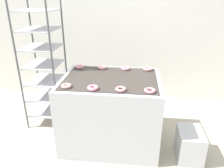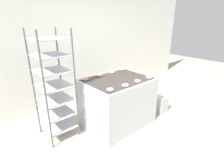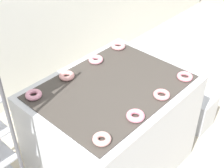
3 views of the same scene
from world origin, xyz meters
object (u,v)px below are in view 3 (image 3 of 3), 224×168
at_px(donut_near_right, 185,77).
at_px(donut_far_left, 34,95).
at_px(donut_far_right, 118,46).
at_px(donut_near_midleft, 135,116).
at_px(fryer_machine, 112,129).
at_px(donut_near_midright, 162,95).
at_px(donut_near_left, 102,139).
at_px(glaze_bin, 193,109).
at_px(donut_far_midleft, 67,76).
at_px(donut_far_midright, 96,60).

height_order(donut_near_right, donut_far_left, donut_far_left).
bearing_deg(donut_far_left, donut_far_right, 1.07).
xyz_separation_m(donut_near_midleft, donut_far_left, (-0.32, 0.68, -0.00)).
relative_size(fryer_machine, donut_near_midleft, 9.78).
distance_m(donut_near_midright, donut_near_right, 0.31).
relative_size(donut_near_left, donut_near_midright, 0.97).
xyz_separation_m(glaze_bin, donut_near_left, (-1.44, -0.10, 0.74)).
height_order(fryer_machine, donut_near_midright, donut_near_midright).
relative_size(fryer_machine, donut_far_midleft, 10.04).
height_order(donut_near_left, donut_far_midright, donut_far_midright).
xyz_separation_m(donut_near_left, donut_far_midright, (0.62, 0.66, 0.00)).
distance_m(donut_near_midleft, donut_far_midright, 0.75).
bearing_deg(fryer_machine, donut_far_midleft, 115.28).
xyz_separation_m(glaze_bin, donut_far_right, (-0.52, 0.58, 0.74)).
bearing_deg(donut_near_left, glaze_bin, 3.79).
distance_m(glaze_bin, donut_near_right, 0.92).
height_order(donut_far_left, donut_far_right, donut_far_right).
bearing_deg(glaze_bin, donut_near_right, -167.94).
xyz_separation_m(fryer_machine, donut_near_right, (0.46, -0.35, 0.47)).
relative_size(donut_near_midleft, donut_far_midright, 1.01).
distance_m(donut_near_midleft, donut_far_left, 0.75).
distance_m(donut_near_midright, donut_far_midleft, 0.75).
height_order(glaze_bin, donut_near_midright, donut_near_midright).
bearing_deg(donut_near_left, donut_far_midleft, 65.99).
distance_m(donut_near_right, donut_far_right, 0.70).
bearing_deg(donut_near_midleft, donut_far_left, 115.21).
xyz_separation_m(donut_near_midleft, donut_far_right, (0.62, 0.70, 0.00)).
height_order(fryer_machine, donut_near_midleft, donut_near_midleft).
relative_size(donut_near_right, donut_far_midleft, 1.01).
relative_size(donut_near_left, donut_far_midleft, 0.96).
height_order(donut_far_left, donut_far_midright, donut_far_midright).
distance_m(fryer_machine, donut_near_left, 0.73).
distance_m(donut_far_midleft, donut_far_midright, 0.32).
relative_size(donut_near_midright, donut_near_right, 0.98).
relative_size(donut_near_midright, donut_far_right, 0.94).
height_order(glaze_bin, donut_far_right, donut_far_right).
bearing_deg(donut_near_midright, fryer_machine, 113.34).
relative_size(glaze_bin, donut_far_right, 3.05).
bearing_deg(glaze_bin, donut_far_right, 131.91).
relative_size(fryer_machine, donut_far_midright, 9.93).
xyz_separation_m(donut_near_midright, donut_far_midleft, (-0.31, 0.68, 0.00)).
bearing_deg(donut_near_right, donut_far_right, 89.50).
distance_m(fryer_machine, glaze_bin, 1.05).
xyz_separation_m(donut_near_right, donut_far_left, (-0.93, 0.68, 0.00)).
height_order(glaze_bin, donut_far_midright, donut_far_midright).
bearing_deg(donut_near_left, donut_near_midright, -1.46).
xyz_separation_m(donut_near_midright, donut_far_midright, (0.01, 0.68, 0.00)).
bearing_deg(donut_near_midright, glaze_bin, 7.55).
bearing_deg(glaze_bin, donut_near_midright, -172.45).
bearing_deg(donut_near_midleft, fryer_machine, 66.35).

